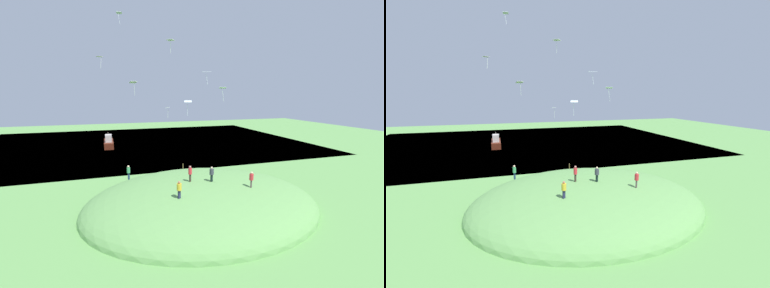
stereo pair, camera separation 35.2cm
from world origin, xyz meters
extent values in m
plane|color=#60994D|center=(0.00, 0.00, 0.00)|extent=(160.00, 160.00, 0.00)
cube|color=#4B6097|center=(-31.30, 0.00, -0.20)|extent=(55.84, 80.00, 0.40)
ellipsoid|color=#649C52|center=(10.29, 1.16, 0.00)|extent=(21.54, 26.00, 5.86)
cube|color=#511E11|center=(-27.83, -8.34, 0.70)|extent=(8.01, 2.06, 1.40)
cube|color=#B5ACA6|center=(-26.63, -8.34, 2.22)|extent=(2.37, 1.43, 1.65)
cylinder|color=gray|center=(-29.83, -8.35, 2.31)|extent=(0.14, 0.14, 1.83)
cube|color=#372B24|center=(10.53, -0.32, 3.33)|extent=(0.21, 0.24, 0.84)
cylinder|color=red|center=(10.53, -0.32, 4.09)|extent=(0.53, 0.53, 0.67)
sphere|color=#A4665D|center=(10.53, -0.32, 4.55)|extent=(0.25, 0.25, 0.25)
cube|color=black|center=(11.23, 1.88, 3.31)|extent=(0.25, 0.29, 0.79)
cylinder|color=#373945|center=(11.23, 1.88, 4.01)|extent=(0.64, 0.64, 0.62)
sphere|color=beige|center=(11.23, 1.88, 4.44)|extent=(0.24, 0.24, 0.24)
cube|color=#222646|center=(13.98, -2.47, 3.03)|extent=(0.21, 0.28, 0.80)
cylinder|color=gold|center=(13.98, -2.47, 3.74)|extent=(0.58, 0.58, 0.63)
sphere|color=#A7664D|center=(13.98, -2.47, 4.17)|extent=(0.24, 0.24, 0.24)
cube|color=navy|center=(3.65, -6.25, 2.03)|extent=(0.16, 0.24, 0.88)
cylinder|color=#398E56|center=(3.65, -6.25, 2.81)|extent=(0.47, 0.47, 0.69)
sphere|color=beige|center=(3.65, -6.25, 3.29)|extent=(0.26, 0.26, 0.26)
cube|color=#5B494A|center=(13.46, 5.39, 3.04)|extent=(0.25, 0.25, 0.82)
cylinder|color=red|center=(13.46, 5.39, 3.77)|extent=(0.60, 0.60, 0.65)
sphere|color=beige|center=(13.46, 5.39, 4.22)|extent=(0.24, 0.24, 0.24)
cube|color=white|center=(3.17, 4.29, 15.06)|extent=(1.22, 1.39, 0.11)
cylinder|color=white|center=(3.33, 4.27, 14.07)|extent=(0.16, 0.22, 1.38)
cube|color=white|center=(-6.43, -5.87, 23.93)|extent=(0.66, 0.88, 0.21)
cylinder|color=white|center=(-6.14, -5.93, 22.99)|extent=(0.17, 0.22, 1.46)
cube|color=silver|center=(-3.93, 0.60, 10.14)|extent=(1.02, 0.89, 0.11)
cylinder|color=silver|center=(-4.20, 0.70, 9.21)|extent=(0.10, 0.15, 1.44)
cube|color=white|center=(0.15, 0.24, 19.30)|extent=(1.20, 1.18, 0.12)
cylinder|color=white|center=(-0.07, 0.27, 18.34)|extent=(0.14, 0.04, 1.42)
cube|color=white|center=(-1.43, 3.13, 11.12)|extent=(1.04, 1.27, 0.28)
cylinder|color=white|center=(-1.50, 3.06, 9.92)|extent=(0.26, 0.09, 1.85)
cube|color=white|center=(-4.02, -4.49, 13.91)|extent=(1.00, 1.22, 0.27)
cylinder|color=white|center=(-4.07, -4.34, 12.82)|extent=(0.20, 0.09, 1.66)
cube|color=white|center=(-4.22, -8.97, 17.35)|extent=(1.02, 1.08, 0.07)
cylinder|color=white|center=(-3.95, -8.81, 16.41)|extent=(0.10, 0.17, 1.43)
cube|color=white|center=(0.66, 7.76, 13.09)|extent=(0.94, 1.14, 0.21)
cylinder|color=white|center=(0.75, 7.78, 11.97)|extent=(0.11, 0.27, 1.74)
cylinder|color=brown|center=(-3.47, 2.88, 0.56)|extent=(0.14, 0.14, 1.13)
camera|label=1|loc=(36.43, -8.49, 12.13)|focal=24.72mm
camera|label=2|loc=(36.53, -8.15, 12.13)|focal=24.72mm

